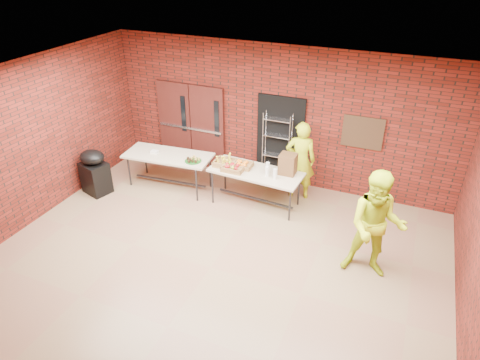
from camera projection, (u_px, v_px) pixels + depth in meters
name	position (u px, v px, depth m)	size (l,w,h in m)	color
room	(207.00, 190.00, 6.80)	(8.08, 7.08, 3.28)	#8A634A
double_doors	(191.00, 125.00, 10.57)	(1.78, 0.12, 2.10)	#401712
dark_doorway	(280.00, 140.00, 9.81)	(1.10, 0.06, 2.10)	black
bronze_plaque	(363.00, 132.00, 8.94)	(0.85, 0.04, 0.70)	#392516
wire_rack	(277.00, 149.00, 9.79)	(0.64, 0.21, 1.75)	#B1B2B8
table_left	(168.00, 157.00, 9.72)	(2.06, 1.01, 0.82)	#C1B193
table_right	(256.00, 174.00, 9.05)	(2.01, 0.93, 0.81)	#C1B193
basket_bananas	(226.00, 163.00, 9.21)	(0.50, 0.39, 0.15)	#9F7940
basket_oranges	(243.00, 165.00, 9.15)	(0.41, 0.32, 0.13)	#9F7940
basket_apples	(233.00, 168.00, 9.02)	(0.45, 0.35, 0.14)	#9F7940
muffin_tray	(193.00, 160.00, 9.38)	(0.37, 0.37, 0.09)	#165518
napkin_box	(155.00, 152.00, 9.75)	(0.16, 0.11, 0.05)	white
coffee_dispenser	(288.00, 164.00, 8.83)	(0.34, 0.30, 0.44)	brown
cup_stack_front	(267.00, 171.00, 8.78)	(0.07, 0.07, 0.22)	white
cup_stack_mid	(275.00, 174.00, 8.68)	(0.08, 0.08, 0.23)	white
cup_stack_back	(268.00, 168.00, 8.88)	(0.08, 0.08, 0.25)	white
covered_grill	(95.00, 172.00, 9.60)	(0.69, 0.62, 1.04)	black
volunteer_woman	(300.00, 161.00, 9.26)	(0.65, 0.43, 1.79)	#BFD617
volunteer_man	(376.00, 226.00, 7.01)	(0.96, 0.75, 1.97)	#BFD617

